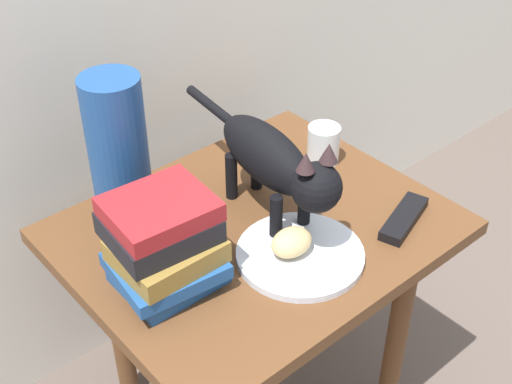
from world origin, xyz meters
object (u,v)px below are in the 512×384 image
book_stack (164,244)px  green_vase (118,151)px  side_table (256,257)px  candle_jar (323,146)px  bread_roll (292,242)px  tv_remote (404,218)px  plate (298,256)px  cat (275,162)px

book_stack → green_vase: 0.22m
side_table → book_stack: 0.27m
side_table → book_stack: size_ratio=3.69×
book_stack → candle_jar: 0.48m
side_table → bread_roll: bread_roll is taller
candle_jar → side_table: bearing=-163.8°
green_vase → tv_remote: size_ratio=1.99×
green_vase → plate: bearing=-61.8°
side_table → plate: size_ratio=3.01×
bread_roll → cat: 0.15m
plate → green_vase: 0.38m
bread_roll → candle_jar: candle_jar is taller
bread_roll → green_vase: green_vase is taller
candle_jar → green_vase: bearing=165.0°
book_stack → candle_jar: book_stack is taller
bread_roll → cat: bearing=62.8°
bread_roll → green_vase: (-0.16, 0.30, 0.11)m
plate → cat: (0.05, 0.12, 0.13)m
candle_jar → tv_remote: bearing=-97.6°
bread_roll → candle_jar: bearing=34.8°
plate → candle_jar: size_ratio=2.74×
cat → candle_jar: size_ratio=5.62×
plate → book_stack: bearing=153.5°
cat → book_stack: (-0.26, -0.01, -0.05)m
side_table → plate: (-0.00, -0.12, 0.09)m
side_table → cat: 0.22m
plate → green_vase: green_vase is taller
cat → tv_remote: cat is taller
plate → book_stack: (-0.21, 0.11, 0.08)m
plate → book_stack: size_ratio=1.23×
plate → tv_remote: tv_remote is taller
book_stack → candle_jar: (0.47, 0.09, -0.05)m
bread_roll → cat: size_ratio=0.17×
side_table → tv_remote: (0.22, -0.18, 0.09)m
green_vase → bread_roll: bearing=-62.6°
tv_remote → book_stack: bearing=141.7°
plate → tv_remote: 0.23m
green_vase → book_stack: bearing=-103.0°
bread_roll → book_stack: 0.23m
green_vase → tv_remote: bearing=-43.1°
candle_jar → tv_remote: size_ratio=0.57×
side_table → book_stack: bearing=-175.8°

